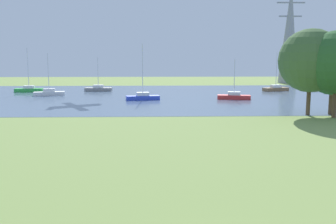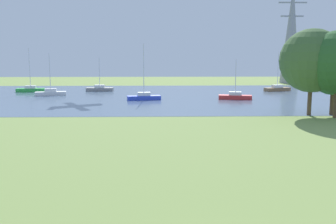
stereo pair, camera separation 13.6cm
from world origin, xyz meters
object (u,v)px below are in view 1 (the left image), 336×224
Objects in this scene: sailboat_blue at (143,97)px; sailboat_gray at (98,89)px; sailboat_red at (234,96)px; sailboat_brown at (276,88)px; tree_east_near at (311,61)px; tree_west_near at (333,69)px; sailboat_green at (29,89)px; sailboat_white at (49,93)px; electricity_pylon at (290,33)px.

sailboat_blue reaches higher than sailboat_gray.
sailboat_brown is (10.19, 12.44, 0.01)m from sailboat_red.
sailboat_red is at bearing 109.17° from tree_east_near.
sailboat_blue is 1.04× the size of tree_west_near.
sailboat_green reaches higher than sailboat_red.
sailboat_gray is (-8.48, 13.55, -0.03)m from sailboat_blue.
tree_east_near is at bearing -37.68° from sailboat_blue.
sailboat_white is at bearing 157.41° from sailboat_blue.
sailboat_gray is 46.25m from electricity_pylon.
sailboat_white is 0.30× the size of electricity_pylon.
sailboat_green is 1.28× the size of sailboat_gray.
sailboat_green reaches higher than sailboat_gray.
sailboat_brown is at bearing 50.68° from sailboat_red.
sailboat_red is 16.48m from tree_east_near.
sailboat_white is 39.42m from sailboat_brown.
sailboat_gray is (6.79, 7.19, -0.01)m from sailboat_white.
tree_west_near reaches higher than sailboat_brown.
tree_east_near reaches higher than sailboat_green.
sailboat_green is at bearing 148.77° from sailboat_blue.
sailboat_blue is 15.99m from sailboat_gray.
sailboat_green is at bearing 145.58° from tree_east_near.
sailboat_brown is at bearing 79.39° from tree_east_near.
tree_east_near is at bearing -100.61° from sailboat_brown.
tree_east_near is at bearing -106.72° from electricity_pylon.
sailboat_green is 47.62m from tree_east_near.
sailboat_red is at bearing 1.62° from sailboat_blue.
sailboat_blue is at bearing 146.27° from tree_west_near.
sailboat_white is at bearing 148.56° from tree_east_near.
sailboat_gray is at bearing 148.99° from sailboat_red.
sailboat_green is at bearing 160.45° from sailboat_red.
electricity_pylon is (8.85, 19.25, 10.88)m from sailboat_brown.
sailboat_green is 8.01m from sailboat_white.
sailboat_green is at bearing -174.66° from sailboat_gray.
electricity_pylon reaches higher than sailboat_gray.
sailboat_green reaches higher than sailboat_brown.
sailboat_blue reaches higher than sailboat_green.
electricity_pylon is at bearing 20.35° from sailboat_green.
sailboat_gray is 0.26× the size of electricity_pylon.
sailboat_brown is at bearing -114.69° from electricity_pylon.
sailboat_white is 0.87× the size of tree_west_near.
sailboat_white is 0.96× the size of sailboat_brown.
sailboat_brown is (44.11, 0.40, -0.01)m from sailboat_green.
tree_east_near is at bearing -175.26° from tree_west_near.
tree_west_near is at bearing -103.81° from electricity_pylon.
tree_west_near is (-2.50, -26.92, 4.48)m from sailboat_brown.
sailboat_blue is at bearing -31.23° from sailboat_green.
sailboat_brown is at bearing 9.44° from sailboat_white.
sailboat_green is (-33.92, 12.05, 0.02)m from sailboat_red.
electricity_pylon reaches higher than sailboat_brown.
electricity_pylon reaches higher than sailboat_white.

